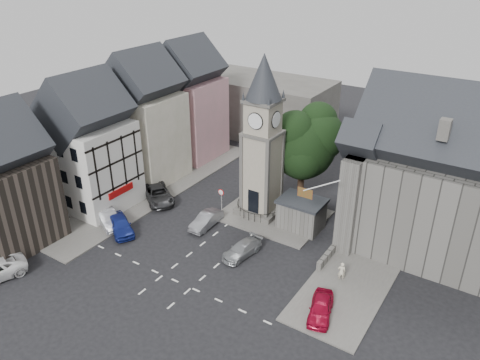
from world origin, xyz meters
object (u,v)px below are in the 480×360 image
Objects in this scene: clock_tower at (262,139)px; car_west_blue at (120,225)px; stone_shelter at (301,214)px; car_east_red at (321,308)px; pedestrian at (342,272)px.

clock_tower is 15.95m from car_west_blue.
clock_tower reaches higher than stone_shelter.
stone_shelter is 17.43m from car_west_blue.
car_east_red is (6.70, -10.19, -0.86)m from stone_shelter.
stone_shelter is 12.22m from car_east_red.
stone_shelter reaches higher than pedestrian.
pedestrian is (11.22, -5.99, -7.24)m from clock_tower.
clock_tower is at bearing 174.16° from stone_shelter.
clock_tower is 4.01× the size of car_east_red.
car_east_red is at bearing 70.03° from pedestrian.
stone_shelter is at bearing -5.84° from clock_tower.
pedestrian reaches higher than car_west_blue.
clock_tower is 14.64m from pedestrian.
car_west_blue is 20.85m from car_east_red.
pedestrian is at bearing 77.67° from car_east_red.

